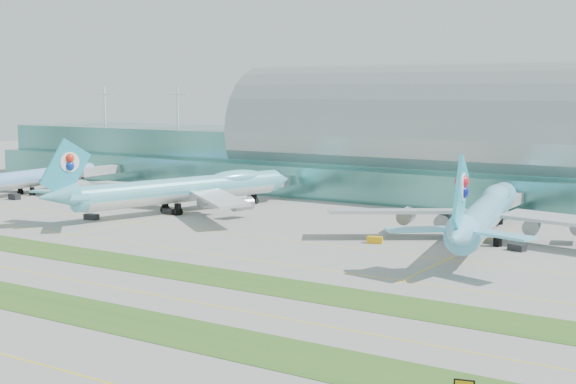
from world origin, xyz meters
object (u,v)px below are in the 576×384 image
Objects in this scene: airliner_c at (486,211)px; taxiway_sign_east at (464,384)px; terminal at (410,152)px; airliner_b at (185,188)px; airliner_a at (34,177)px.

airliner_c is 33.99× the size of taxiway_sign_east.
airliner_c is at bearing -53.43° from terminal.
airliner_c is 94.83m from taxiway_sign_east.
terminal reaches higher than airliner_b.
terminal is at bearing 76.54° from airliner_b.
airliner_a reaches higher than taxiway_sign_east.
terminal is at bearing 101.24° from taxiway_sign_east.
taxiway_sign_east is (184.51, -91.89, -5.23)m from airliner_a.
terminal is 81.74m from airliner_c.
terminal is 5.02× the size of airliner_a.
airliner_b reaches higher than taxiway_sign_east.
airliner_b is at bearing -9.01° from airliner_a.
taxiway_sign_east is (76.98, -155.62, -13.71)m from terminal.
airliner_c reaches higher than airliner_b.
airliner_a is at bearing 138.44° from taxiway_sign_east.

